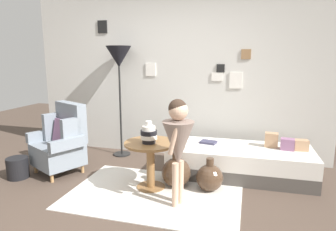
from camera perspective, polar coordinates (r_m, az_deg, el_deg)
name	(u,v)px	position (r m, az deg, el deg)	size (l,w,h in m)	color
ground_plane	(131,209)	(3.32, -7.22, -17.61)	(12.00, 12.00, 0.00)	#4C3D33
gallery_wall	(176,76)	(4.77, 1.49, 7.68)	(4.80, 0.12, 2.60)	beige
rug	(155,193)	(3.62, -2.58, -14.86)	(2.01, 1.34, 0.01)	silver
armchair	(62,141)	(4.39, -19.88, -4.75)	(0.90, 0.82, 0.97)	tan
daybed	(239,161)	(4.17, 13.60, -8.65)	(1.91, 0.83, 0.40)	#4C4742
pillow_head	(301,145)	(4.22, 24.33, -5.25)	(0.18, 0.12, 0.14)	tan
pillow_mid	(287,144)	(4.18, 22.13, -5.19)	(0.17, 0.12, 0.15)	gray
pillow_back	(271,140)	(4.23, 19.40, -4.49)	(0.17, 0.12, 0.20)	tan
side_table	(150,155)	(3.62, -3.41, -7.63)	(0.64, 0.64, 0.59)	olive
vase_striped	(149,134)	(3.51, -3.74, -3.61)	(0.20, 0.20, 0.27)	black
floor_lamp	(119,61)	(4.75, -9.50, 10.40)	(0.40, 0.40, 1.77)	black
person_child	(178,139)	(3.09, 1.98, -4.51)	(0.34, 0.34, 1.18)	#D8AD8E
book_on_daybed	(208,142)	(4.22, 7.84, -5.14)	(0.22, 0.16, 0.03)	#3C3B56
demijohn_near	(176,172)	(3.74, 1.62, -10.93)	(0.37, 0.37, 0.45)	#473323
demijohn_far	(210,177)	(3.67, 8.06, -11.80)	(0.33, 0.33, 0.41)	#473323
magazine_basket	(18,168)	(4.48, -27.11, -9.01)	(0.28, 0.28, 0.28)	black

